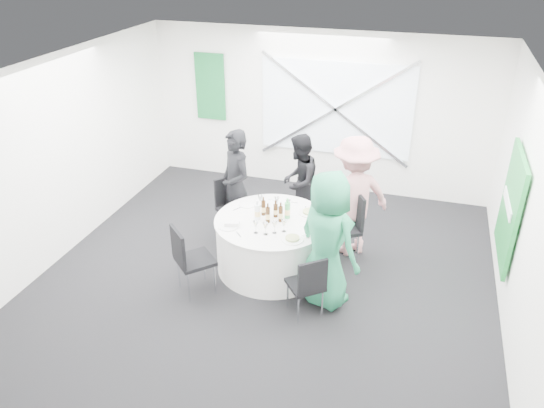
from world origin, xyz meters
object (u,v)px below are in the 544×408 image
(chair_back_left, at_px, (230,202))
(green_water_bottle, at_px, (287,210))
(chair_front_left, at_px, (188,256))
(person_man_back, at_px, (299,182))
(chair_back_right, at_px, (348,221))
(banquet_table, at_px, (272,244))
(chair_front_right, at_px, (308,283))
(chair_back, at_px, (303,207))
(clear_water_bottle, at_px, (257,212))
(person_man_back_left, at_px, (236,186))
(person_woman_green, at_px, (327,240))
(person_woman_pink, at_px, (353,197))

(chair_back_left, relative_size, green_water_bottle, 3.17)
(chair_front_left, height_order, person_man_back, person_man_back)
(chair_back_right, relative_size, chair_front_left, 1.06)
(banquet_table, bearing_deg, person_man_back, 87.72)
(chair_back_right, height_order, person_man_back, person_man_back)
(chair_front_right, distance_m, person_man_back, 2.29)
(chair_front_right, bearing_deg, chair_back_right, -137.82)
(chair_front_left, bearing_deg, banquet_table, -90.00)
(chair_back, xyz_separation_m, clear_water_bottle, (-0.39, -1.04, 0.39))
(chair_back_right, xyz_separation_m, person_man_back_left, (-1.71, 0.12, 0.25))
(banquet_table, bearing_deg, chair_front_right, -51.15)
(chair_back, xyz_separation_m, chair_front_right, (0.53, -1.90, 0.03))
(clear_water_bottle, bearing_deg, person_woman_green, -24.43)
(chair_back, height_order, person_woman_pink, person_woman_pink)
(banquet_table, height_order, chair_back, chair_back)
(chair_front_right, distance_m, person_man_back_left, 2.18)
(chair_back_left, xyz_separation_m, green_water_bottle, (1.06, -0.59, 0.34))
(chair_front_right, height_order, clear_water_bottle, clear_water_bottle)
(person_man_back, height_order, person_woman_green, person_woman_green)
(person_woman_pink, bearing_deg, chair_front_left, 4.21)
(person_woman_pink, bearing_deg, chair_back_right, 46.75)
(chair_back_right, bearing_deg, clear_water_bottle, -92.68)
(chair_front_left, xyz_separation_m, person_man_back_left, (0.08, 1.53, 0.29))
(green_water_bottle, bearing_deg, chair_back, 89.17)
(banquet_table, distance_m, chair_back, 1.03)
(chair_front_left, bearing_deg, green_water_bottle, -92.10)
(green_water_bottle, bearing_deg, person_man_back, 96.44)
(chair_back_right, relative_size, green_water_bottle, 3.54)
(chair_back, height_order, chair_front_left, chair_front_left)
(clear_water_bottle, bearing_deg, chair_front_left, -127.95)
(chair_back_right, height_order, chair_front_right, chair_back_right)
(chair_back, distance_m, person_woman_green, 1.71)
(chair_front_left, bearing_deg, person_man_back_left, -49.07)
(person_woman_green, bearing_deg, chair_back_left, -4.15)
(person_man_back_left, height_order, clear_water_bottle, person_man_back_left)
(chair_front_left, distance_m, person_woman_green, 1.77)
(chair_back, xyz_separation_m, person_woman_pink, (0.78, -0.26, 0.41))
(banquet_table, height_order, person_man_back_left, person_man_back_left)
(chair_back, distance_m, chair_front_left, 2.15)
(person_man_back_left, bearing_deg, chair_back_right, 36.84)
(person_man_back, distance_m, person_woman_pink, 1.07)
(person_man_back_left, height_order, person_woman_pink, person_woman_pink)
(banquet_table, height_order, person_woman_green, person_woman_green)
(person_man_back, bearing_deg, person_man_back_left, -50.33)
(chair_front_left, bearing_deg, chair_front_right, -136.99)
(person_woman_pink, distance_m, clear_water_bottle, 1.41)
(chair_back, height_order, clear_water_bottle, clear_water_bottle)
(chair_front_right, distance_m, person_woman_green, 0.56)
(chair_back_right, bearing_deg, chair_back, -151.21)
(person_man_back, bearing_deg, person_woman_pink, 62.29)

